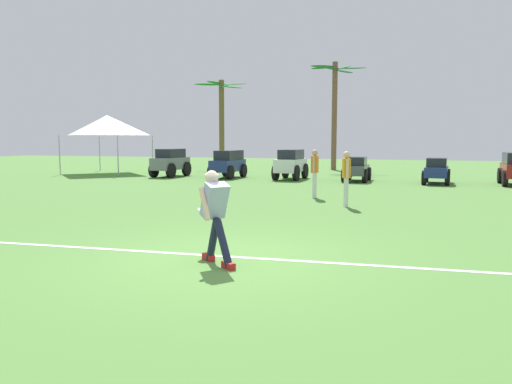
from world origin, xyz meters
TOP-DOWN VIEW (x-y plane):
  - ground_plane at (0.00, 0.00)m, footprint 80.00×80.00m
  - field_line_paint at (0.00, 0.18)m, footprint 25.50×1.44m
  - frisbee_thrower at (-0.00, -0.28)m, footprint 0.79×0.90m
  - frisbee_in_flight at (-0.41, 0.31)m, footprint 0.33×0.33m
  - teammate_near_sideline at (1.08, 6.77)m, footprint 0.28×0.49m
  - teammate_midfield at (-0.17, 8.61)m, footprint 0.21×0.49m
  - parked_car_slot_a at (-8.87, 15.52)m, footprint 1.31×2.41m
  - parked_car_slot_b at (-5.79, 15.62)m, footprint 1.25×2.44m
  - parked_car_slot_c at (-2.65, 15.64)m, footprint 1.27×2.40m
  - parked_car_slot_d at (0.44, 15.49)m, footprint 1.13×2.22m
  - parked_car_slot_e at (3.81, 15.28)m, footprint 1.25×2.26m
  - palm_tree_far_left at (-9.33, 23.85)m, footprint 3.39×3.15m
  - palm_tree_left_of_centre at (-1.82, 23.48)m, footprint 3.48×3.72m
  - event_tent at (-13.25, 16.61)m, footprint 3.73×3.73m

SIDE VIEW (x-z plane):
  - ground_plane at x=0.00m, z-range 0.00..0.00m
  - field_line_paint at x=0.00m, z-range 0.00..0.01m
  - parked_car_slot_d at x=0.44m, z-range 0.01..1.11m
  - parked_car_slot_e at x=3.81m, z-range 0.01..1.11m
  - parked_car_slot_b at x=-5.79m, z-range 0.05..1.39m
  - frisbee_in_flight at x=-0.41m, z-range 0.70..0.75m
  - parked_car_slot_a at x=-8.87m, z-range 0.04..1.44m
  - parked_car_slot_c at x=-2.65m, z-range 0.04..1.44m
  - frisbee_thrower at x=0.00m, z-range 0.09..1.51m
  - teammate_near_sideline at x=1.08m, z-range 0.16..1.72m
  - teammate_midfield at x=-0.17m, z-range 0.16..1.72m
  - event_tent at x=-13.25m, z-range 1.05..4.24m
  - palm_tree_far_left at x=-9.33m, z-range 0.62..6.37m
  - palm_tree_left_of_centre at x=-1.82m, z-range 0.74..7.27m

